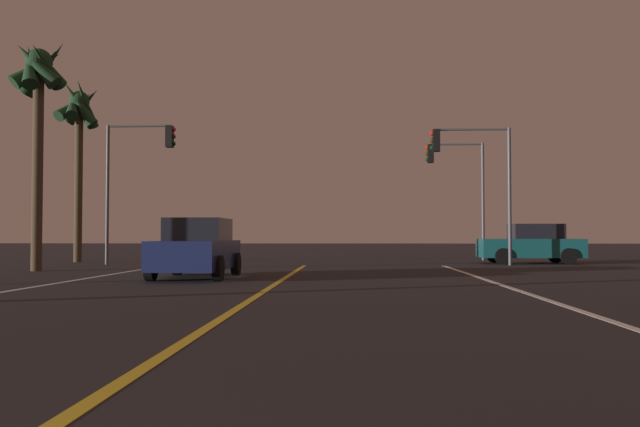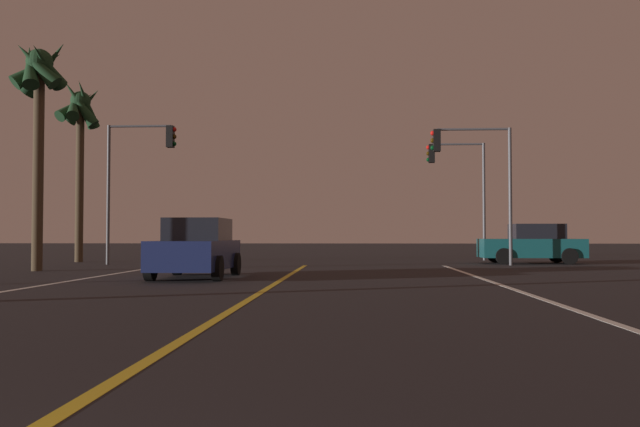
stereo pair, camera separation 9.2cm
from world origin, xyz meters
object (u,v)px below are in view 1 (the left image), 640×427
car_oncoming (197,249)px  palm_tree_left_far (79,118)px  traffic_light_near_right (472,163)px  palm_tree_left_mid (39,86)px  car_crossing_side (531,244)px  traffic_light_far_right (456,174)px  traffic_light_near_left (139,161)px

car_oncoming → palm_tree_left_far: (-8.03, 10.90, 5.75)m
car_oncoming → traffic_light_near_right: 12.98m
car_oncoming → palm_tree_left_mid: bearing=-118.0°
car_crossing_side → traffic_light_far_right: bearing=-54.0°
car_crossing_side → traffic_light_near_left: size_ratio=0.74×
car_crossing_side → traffic_light_far_right: (-2.63, 3.63, 3.39)m
traffic_light_near_right → palm_tree_left_mid: bearing=18.1°
traffic_light_near_right → traffic_light_near_left: size_ratio=0.96×
palm_tree_left_mid → palm_tree_left_far: 7.75m
traffic_light_near_left → palm_tree_left_mid: (-1.86, -5.10, 2.05)m
car_crossing_side → car_oncoming: size_ratio=1.00×
car_crossing_side → traffic_light_near_right: bearing=33.2°
car_oncoming → palm_tree_left_far: 14.71m
traffic_light_far_right → car_crossing_side: bearing=126.0°
car_oncoming → traffic_light_near_right: bearing=132.3°
traffic_light_near_left → traffic_light_far_right: 14.99m
car_crossing_side → traffic_light_near_right: size_ratio=0.77×
traffic_light_near_left → palm_tree_left_far: size_ratio=0.70×
car_oncoming → palm_tree_left_far: palm_tree_left_far is taller
traffic_light_near_left → palm_tree_left_mid: palm_tree_left_mid is taller
car_crossing_side → traffic_light_near_right: 4.76m
palm_tree_left_far → traffic_light_near_right: bearing=-8.1°
car_crossing_side → traffic_light_near_right: (-2.86, -1.87, 3.32)m
traffic_light_near_left → palm_tree_left_mid: bearing=-110.1°
traffic_light_near_right → palm_tree_left_far: size_ratio=0.67×
traffic_light_near_right → palm_tree_left_mid: 16.54m
traffic_light_near_right → traffic_light_near_left: (-13.71, 0.00, 0.14)m
traffic_light_near_left → car_oncoming: bearing=-62.3°
traffic_light_near_left → car_crossing_side: bearing=6.4°
car_oncoming → palm_tree_left_mid: 9.01m
car_crossing_side → traffic_light_near_left: (-16.57, -1.87, 3.46)m
traffic_light_near_right → traffic_light_near_left: bearing=0.0°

